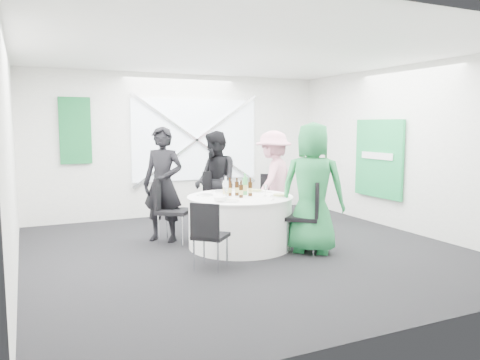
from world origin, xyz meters
name	(u,v)px	position (x,y,z in m)	size (l,w,h in m)	color
floor	(246,250)	(0.00, 0.00, 0.00)	(6.00, 6.00, 0.00)	black
ceiling	(246,52)	(0.00, 0.00, 2.80)	(6.00, 6.00, 0.00)	white
wall_back	(181,145)	(0.00, 3.00, 1.40)	(6.00, 6.00, 0.00)	white
wall_front	(400,173)	(0.00, -3.00, 1.40)	(6.00, 6.00, 0.00)	white
wall_left	(11,160)	(-3.00, 0.00, 1.40)	(6.00, 6.00, 0.00)	white
wall_right	(406,149)	(3.00, 0.00, 1.40)	(6.00, 6.00, 0.00)	white
window_panel	(196,140)	(0.30, 2.96, 1.50)	(2.60, 0.03, 1.60)	white
window_brace_a	(197,140)	(0.30, 2.92, 1.50)	(0.05, 0.05, 3.16)	silver
window_brace_b	(197,140)	(0.30, 2.92, 1.50)	(0.05, 0.05, 3.16)	silver
green_banner	(75,131)	(-2.00, 2.95, 1.70)	(0.55, 0.04, 1.20)	#125D32
green_sign	(379,159)	(2.94, 0.60, 1.20)	(0.05, 1.20, 1.40)	#1B984B
banquet_table	(240,221)	(0.00, 0.20, 0.38)	(1.56, 1.56, 0.76)	white
chair_back	(218,196)	(0.08, 1.29, 0.60)	(0.50, 0.51, 1.02)	black
chair_back_left	(168,204)	(-0.90, 0.87, 0.60)	(0.65, 0.64, 1.01)	black
chair_back_right	(269,198)	(0.90, 0.95, 0.57)	(0.62, 0.62, 0.96)	black
chair_front_right	(310,210)	(0.76, -0.50, 0.60)	(0.66, 0.66, 1.02)	black
chair_front_left	(208,231)	(-0.84, -0.69, 0.51)	(0.56, 0.56, 0.87)	black
person_man_back_left	(163,184)	(-0.93, 1.03, 0.89)	(0.65, 0.43, 1.78)	black
person_man_back	(216,181)	(0.06, 1.33, 0.86)	(0.83, 0.46, 1.71)	black
person_woman_pink	(273,181)	(1.00, 1.00, 0.85)	(1.10, 0.51, 1.71)	pink
person_woman_green	(312,188)	(0.79, -0.51, 0.92)	(0.90, 0.59, 1.85)	#238042
plate_back	(224,191)	(-0.05, 0.70, 0.77)	(0.27, 0.27, 0.01)	white
plate_back_left	(205,195)	(-0.44, 0.48, 0.77)	(0.25, 0.25, 0.01)	white
plate_back_right	(256,191)	(0.41, 0.48, 0.78)	(0.25, 0.25, 0.04)	white
plate_front_right	(279,196)	(0.50, -0.10, 0.78)	(0.27, 0.27, 0.04)	white
plate_front_left	(230,201)	(-0.32, -0.17, 0.77)	(0.25, 0.25, 0.01)	white
napkin	(221,199)	(-0.44, -0.13, 0.80)	(0.17, 0.12, 0.05)	white
beer_bottle_a	(230,189)	(-0.12, 0.30, 0.86)	(0.06, 0.06, 0.27)	#3D200B
beer_bottle_b	(237,189)	(-0.02, 0.27, 0.87)	(0.06, 0.06, 0.27)	#3D200B
beer_bottle_c	(250,189)	(0.14, 0.15, 0.87)	(0.06, 0.06, 0.27)	#3D200B
beer_bottle_d	(241,191)	(-0.04, 0.07, 0.86)	(0.06, 0.06, 0.25)	#3D200B
green_water_bottle	(245,186)	(0.13, 0.29, 0.89)	(0.08, 0.08, 0.33)	#45B459
clear_water_bottle	(226,189)	(-0.25, 0.16, 0.88)	(0.08, 0.08, 0.31)	white
wine_glass_a	(239,184)	(0.16, 0.57, 0.88)	(0.07, 0.07, 0.17)	white
wine_glass_b	(265,188)	(0.34, 0.04, 0.88)	(0.07, 0.07, 0.17)	white
wine_glass_c	(224,186)	(-0.13, 0.51, 0.88)	(0.07, 0.07, 0.17)	white
wine_glass_d	(226,191)	(-0.31, 0.00, 0.88)	(0.07, 0.07, 0.17)	white
fork_a	(273,200)	(0.27, -0.31, 0.76)	(0.01, 0.15, 0.01)	silver
knife_a	(279,195)	(0.54, 0.00, 0.76)	(0.01, 0.15, 0.01)	silver
fork_b	(267,192)	(0.55, 0.37, 0.76)	(0.01, 0.15, 0.01)	silver
knife_b	(249,191)	(0.37, 0.64, 0.76)	(0.01, 0.15, 0.01)	silver
fork_c	(232,191)	(0.12, 0.76, 0.76)	(0.01, 0.15, 0.01)	silver
knife_c	(216,192)	(-0.16, 0.75, 0.76)	(0.01, 0.15, 0.01)	silver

